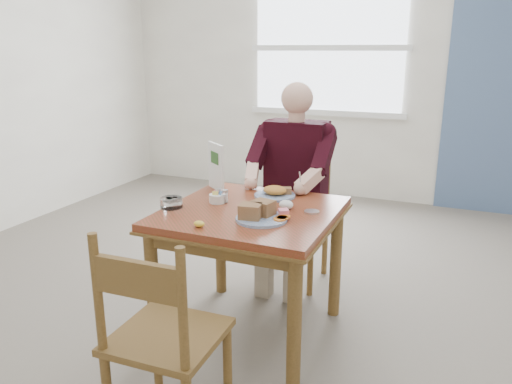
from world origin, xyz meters
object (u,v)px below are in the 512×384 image
at_px(chair_far, 296,214).
at_px(far_plate, 276,192).
at_px(table, 251,229).
at_px(chair_near, 162,339).
at_px(near_plate, 260,213).
at_px(diner, 293,170).

relative_size(chair_far, far_plate, 3.00).
bearing_deg(far_plate, table, -97.50).
bearing_deg(chair_far, chair_near, -89.80).
xyz_separation_m(chair_far, near_plate, (0.11, -0.93, 0.30)).
relative_size(diner, near_plate, 4.89).
bearing_deg(chair_near, far_plate, 88.49).
xyz_separation_m(diner, near_plate, (0.11, -0.84, -0.03)).
bearing_deg(near_plate, chair_far, 96.80).
distance_m(chair_near, far_plate, 1.22).
bearing_deg(far_plate, near_plate, -79.99).
height_order(chair_far, diner, diner).
distance_m(table, chair_near, 0.92).
relative_size(near_plate, far_plate, 0.90).
distance_m(chair_far, far_plate, 0.59).
xyz_separation_m(table, far_plate, (0.04, 0.28, 0.14)).
xyz_separation_m(table, chair_far, (0.00, 0.80, -0.16)).
relative_size(table, near_plate, 3.25).
height_order(table, far_plate, far_plate).
bearing_deg(near_plate, far_plate, 100.01).
height_order(chair_far, chair_near, same).
relative_size(chair_far, diner, 0.69).
height_order(table, chair_far, chair_far).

